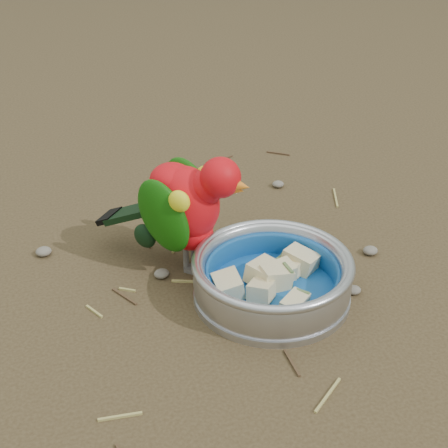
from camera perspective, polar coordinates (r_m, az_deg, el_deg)
name	(u,v)px	position (r m, az deg, el deg)	size (l,w,h in m)	color
ground	(215,310)	(0.90, -0.79, -7.19)	(60.00, 60.00, 0.00)	#463722
food_bowl	(272,293)	(0.92, 3.98, -5.70)	(0.21, 0.21, 0.02)	#B2B2BA
bowl_wall	(272,274)	(0.91, 4.04, -4.17)	(0.21, 0.21, 0.04)	#B2B2BA
fruit_wedges	(272,278)	(0.91, 4.03, -4.54)	(0.13, 0.13, 0.03)	beige
lory_parrot	(186,213)	(0.95, -3.18, 0.92)	(0.10, 0.21, 0.17)	red
ground_debris	(195,295)	(0.92, -2.46, -5.94)	(0.90, 0.80, 0.01)	tan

